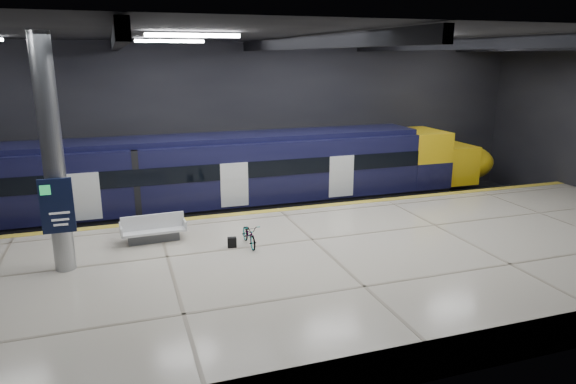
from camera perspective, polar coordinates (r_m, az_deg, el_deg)
name	(u,v)px	position (r m, az deg, el deg)	size (l,w,h in m)	color
ground	(302,258)	(19.36, 1.62, -7.38)	(30.00, 30.00, 0.00)	black
room_shell	(304,104)	(17.99, 1.74, 9.73)	(30.10, 16.10, 8.05)	black
platform	(329,270)	(17.01, 4.57, -8.67)	(30.00, 11.00, 1.10)	beige
safety_strip	(280,210)	(21.44, -0.90, -2.00)	(30.00, 0.40, 0.01)	gold
rails	(262,215)	(24.26, -2.87, -2.53)	(30.00, 1.52, 0.16)	gray
train	(201,178)	(23.16, -9.66, 1.51)	(29.40, 2.84, 3.79)	black
bench	(153,232)	(18.42, -14.72, -4.28)	(2.23, 1.00, 0.97)	#595B60
bicycle	(249,234)	(17.45, -4.33, -4.72)	(0.52, 1.49, 0.78)	#99999E
pannier_bag	(232,242)	(17.39, -6.24, -5.59)	(0.30, 0.18, 0.35)	black
info_column	(53,160)	(16.13, -24.64, 3.27)	(0.90, 0.78, 6.90)	#9EA0A5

